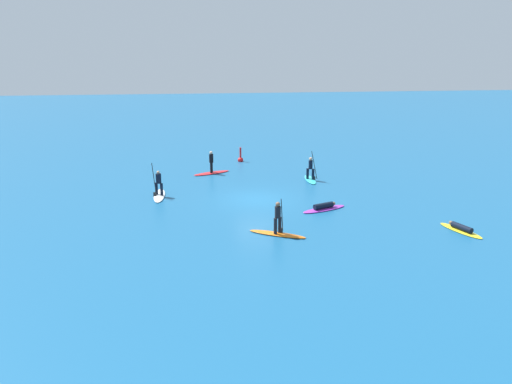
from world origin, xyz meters
TOP-DOWN VIEW (x-y plane):
  - ground_plane at (0.00, 0.00)m, footprint 120.00×120.00m
  - surfer_on_white_board at (-6.30, 1.33)m, footprint 0.77×3.10m
  - surfer_on_purple_board at (3.93, -2.52)m, footprint 3.09×1.90m
  - surfer_on_teal_board at (4.41, 4.27)m, footprint 0.84×2.56m
  - surfer_on_red_board at (-2.72, 6.91)m, footprint 2.96×1.87m
  - surfer_on_yellow_board at (10.60, -6.92)m, footprint 1.77×2.88m
  - surfer_on_orange_board at (0.52, -6.47)m, footprint 3.11×2.00m
  - marker_buoy at (-0.23, 10.65)m, footprint 0.46×0.46m

SIDE VIEW (x-z plane):
  - ground_plane at x=0.00m, z-range 0.00..0.00m
  - surfer_on_yellow_board at x=10.60m, z-range -0.06..0.34m
  - surfer_on_purple_board at x=3.93m, z-range -0.08..0.36m
  - marker_buoy at x=-0.23m, z-range -0.43..0.87m
  - surfer_on_red_board at x=-2.72m, z-range -0.47..1.27m
  - surfer_on_white_board at x=-6.30m, z-range -0.74..1.57m
  - surfer_on_teal_board at x=4.41m, z-range -0.68..1.53m
  - surfer_on_orange_board at x=0.52m, z-range -0.56..1.47m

